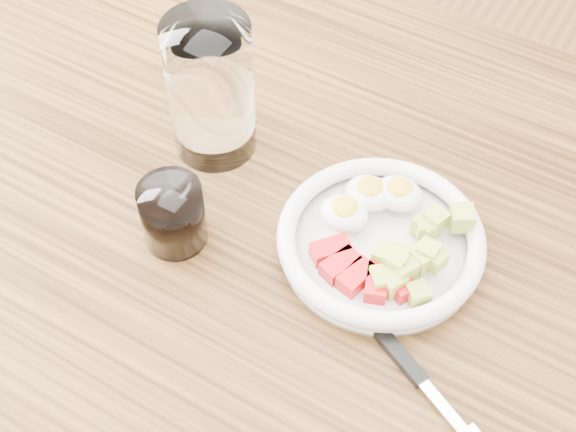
# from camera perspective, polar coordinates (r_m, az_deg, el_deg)

# --- Properties ---
(dining_table) EXTENTS (1.50, 0.90, 0.77)m
(dining_table) POSITION_cam_1_polar(r_m,az_deg,el_deg) (0.94, 0.22, -5.56)
(dining_table) COLOR brown
(dining_table) RESTS_ON ground
(bowl) EXTENTS (0.22, 0.22, 0.05)m
(bowl) POSITION_cam_1_polar(r_m,az_deg,el_deg) (0.84, 6.64, -1.62)
(bowl) COLOR white
(bowl) RESTS_ON dining_table
(fork) EXTENTS (0.20, 0.11, 0.01)m
(fork) POSITION_cam_1_polar(r_m,az_deg,el_deg) (0.78, 8.48, -10.41)
(fork) COLOR black
(fork) RESTS_ON dining_table
(water_glass) EXTENTS (0.10, 0.10, 0.17)m
(water_glass) POSITION_cam_1_polar(r_m,az_deg,el_deg) (0.89, -5.51, 8.95)
(water_glass) COLOR white
(water_glass) RESTS_ON dining_table
(coffee_glass) EXTENTS (0.07, 0.07, 0.08)m
(coffee_glass) POSITION_cam_1_polar(r_m,az_deg,el_deg) (0.84, -8.18, 0.07)
(coffee_glass) COLOR white
(coffee_glass) RESTS_ON dining_table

